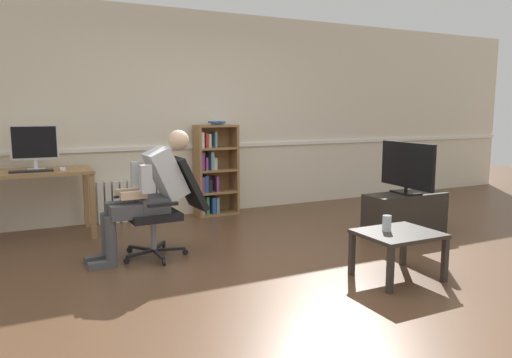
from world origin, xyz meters
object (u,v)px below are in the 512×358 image
(office_chair, at_px, (169,202))
(drinking_glass, at_px, (387,223))
(computer_desk, at_px, (35,180))
(keyboard, at_px, (31,171))
(coffee_table, at_px, (398,238))
(bookshelf, at_px, (213,171))
(computer_mouse, at_px, (63,169))
(imac_monitor, at_px, (35,144))
(tv_stand, at_px, (405,214))
(radiator, at_px, (131,201))
(person_seated, at_px, (149,191))
(tv_screen, at_px, (407,167))

(office_chair, height_order, drinking_glass, office_chair)
(computer_desk, bearing_deg, keyboard, -102.21)
(coffee_table, bearing_deg, bookshelf, 99.16)
(office_chair, bearing_deg, drinking_glass, 43.12)
(computer_mouse, height_order, drinking_glass, computer_mouse)
(computer_mouse, distance_m, office_chair, 1.42)
(imac_monitor, bearing_deg, coffee_table, -46.62)
(keyboard, bearing_deg, tv_stand, -22.14)
(bookshelf, height_order, radiator, bookshelf)
(keyboard, distance_m, computer_mouse, 0.31)
(keyboard, height_order, coffee_table, keyboard)
(imac_monitor, xyz_separation_m, tv_stand, (3.72, -1.75, -0.80))
(bookshelf, relative_size, person_seated, 1.04)
(computer_desk, height_order, tv_screen, tv_screen)
(tv_screen, bearing_deg, keyboard, 72.14)
(office_chair, bearing_deg, tv_screen, 77.79)
(keyboard, bearing_deg, computer_mouse, 3.70)
(keyboard, xyz_separation_m, person_seated, (0.98, -1.09, -0.12))
(coffee_table, height_order, drinking_glass, drinking_glass)
(computer_desk, height_order, imac_monitor, imac_monitor)
(imac_monitor, xyz_separation_m, person_seated, (0.93, -1.31, -0.39))
(bookshelf, distance_m, office_chair, 1.84)
(drinking_glass, bearing_deg, keyboard, 136.22)
(office_chair, bearing_deg, person_seated, -90.00)
(computer_mouse, bearing_deg, coffee_table, -47.45)
(radiator, bearing_deg, computer_desk, -160.48)
(keyboard, distance_m, tv_screen, 4.07)
(person_seated, bearing_deg, coffee_table, 46.64)
(keyboard, relative_size, drinking_glass, 3.21)
(office_chair, relative_size, drinking_glass, 7.19)
(coffee_table, distance_m, drinking_glass, 0.16)
(bookshelf, bearing_deg, keyboard, -169.04)
(computer_desk, relative_size, drinking_glass, 8.84)
(imac_monitor, relative_size, bookshelf, 0.39)
(tv_screen, relative_size, coffee_table, 1.32)
(tv_screen, bearing_deg, computer_mouse, 70.10)
(computer_desk, bearing_deg, person_seated, -52.38)
(radiator, relative_size, tv_stand, 0.85)
(computer_mouse, height_order, bookshelf, bookshelf)
(radiator, distance_m, tv_stand, 3.35)
(person_seated, height_order, drinking_glass, person_seated)
(imac_monitor, bearing_deg, office_chair, -49.48)
(tv_stand, height_order, tv_screen, tv_screen)
(imac_monitor, xyz_separation_m, computer_mouse, (0.26, -0.20, -0.26))
(radiator, relative_size, tv_screen, 0.96)
(drinking_glass, bearing_deg, coffee_table, -42.00)
(coffee_table, bearing_deg, computer_mouse, 132.55)
(imac_monitor, xyz_separation_m, coffee_table, (2.64, -2.80, -0.69))
(person_seated, distance_m, tv_screen, 2.83)
(bookshelf, distance_m, coffee_table, 3.06)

